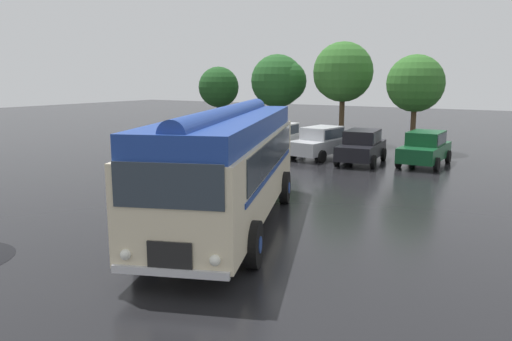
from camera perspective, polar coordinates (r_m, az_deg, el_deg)
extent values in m
plane|color=black|center=(14.91, -2.69, -6.05)|extent=(120.00, 120.00, 0.00)
cube|color=beige|center=(14.32, -3.16, -0.15)|extent=(6.04, 10.21, 2.10)
cube|color=#1E3D93|center=(14.13, -3.22, 5.15)|extent=(5.78, 9.95, 0.56)
cylinder|color=#1E3D93|center=(14.11, -3.23, 6.20)|extent=(4.09, 9.04, 0.60)
cube|color=#2D3842|center=(14.29, 2.04, 2.15)|extent=(3.01, 7.44, 0.84)
cube|color=#2D3842|center=(14.85, -7.69, 2.38)|extent=(3.01, 7.44, 0.84)
cube|color=#1E3D93|center=(14.28, 1.95, -0.05)|extent=(3.08, 7.62, 0.12)
cube|color=#1E3D93|center=(14.84, -7.74, 0.26)|extent=(3.08, 7.62, 0.12)
cube|color=#2D3842|center=(9.47, -10.09, -1.76)|extent=(2.06, 0.85, 0.88)
cube|color=black|center=(9.85, -9.84, -9.58)|extent=(0.86, 0.39, 0.56)
cube|color=silver|center=(9.95, -9.81, -11.40)|extent=(2.24, 0.98, 0.16)
sphere|color=white|center=(9.60, -4.71, -10.20)|extent=(0.22, 0.22, 0.22)
sphere|color=white|center=(10.18, -14.69, -9.28)|extent=(0.22, 0.22, 0.22)
cylinder|color=black|center=(11.40, -0.24, -8.45)|extent=(0.67, 1.13, 1.10)
cylinder|color=#1E3D93|center=(11.40, -0.24, -8.45)|extent=(0.44, 0.48, 0.39)
cylinder|color=black|center=(12.11, -12.55, -7.56)|extent=(0.67, 1.13, 1.10)
cylinder|color=#1E3D93|center=(12.11, -12.55, -7.56)|extent=(0.44, 0.48, 0.39)
cylinder|color=black|center=(17.12, 3.32, -1.96)|extent=(0.67, 1.13, 1.10)
cylinder|color=#1E3D93|center=(17.12, 3.32, -1.96)|extent=(0.44, 0.48, 0.39)
cylinder|color=black|center=(17.60, -5.12, -1.63)|extent=(0.67, 1.13, 1.10)
cylinder|color=#1E3D93|center=(17.60, -5.12, -1.63)|extent=(0.44, 0.48, 0.39)
cube|color=silver|center=(28.61, 2.56, 3.38)|extent=(1.84, 4.26, 0.70)
cube|color=silver|center=(28.66, 2.70, 4.74)|extent=(1.57, 2.23, 0.64)
cube|color=#2D3842|center=(28.33, 4.07, 4.66)|extent=(0.09, 1.93, 0.50)
cube|color=#2D3842|center=(29.02, 1.37, 4.82)|extent=(0.09, 1.93, 0.50)
cylinder|color=black|center=(27.11, 2.94, 2.23)|extent=(0.22, 0.65, 0.64)
cylinder|color=black|center=(27.94, -0.28, 2.49)|extent=(0.22, 0.65, 0.64)
cylinder|color=black|center=(29.43, 5.24, 2.86)|extent=(0.22, 0.65, 0.64)
cylinder|color=black|center=(30.20, 2.20, 3.10)|extent=(0.22, 0.65, 0.64)
cube|color=#B7BABF|center=(26.95, 7.38, 2.85)|extent=(2.18, 4.37, 0.70)
cube|color=#B7BABF|center=(27.00, 7.58, 4.29)|extent=(1.74, 2.34, 0.64)
cube|color=#2D3842|center=(26.62, 8.98, 4.17)|extent=(0.25, 1.92, 0.50)
cube|color=#2D3842|center=(27.39, 6.22, 4.42)|extent=(0.25, 1.92, 0.50)
cylinder|color=black|center=(25.45, 7.54, 1.60)|extent=(0.27, 0.66, 0.64)
cylinder|color=black|center=(26.38, 4.26, 1.98)|extent=(0.27, 0.66, 0.64)
cylinder|color=black|center=(27.69, 10.32, 2.24)|extent=(0.27, 0.66, 0.64)
cylinder|color=black|center=(28.55, 7.21, 2.58)|extent=(0.27, 0.66, 0.64)
cube|color=black|center=(25.66, 11.94, 2.32)|extent=(2.21, 4.38, 0.70)
cube|color=black|center=(25.72, 12.08, 3.84)|extent=(1.76, 2.35, 0.64)
cube|color=#2D3842|center=(25.57, 13.74, 3.73)|extent=(0.26, 1.92, 0.50)
cube|color=#2D3842|center=(25.90, 10.44, 3.95)|extent=(0.26, 1.92, 0.50)
cylinder|color=black|center=(24.28, 13.25, 0.97)|extent=(0.28, 0.66, 0.64)
cylinder|color=black|center=(24.68, 9.25, 1.27)|extent=(0.28, 0.66, 0.64)
cylinder|color=black|center=(26.80, 14.37, 1.81)|extent=(0.28, 0.66, 0.64)
cylinder|color=black|center=(27.17, 10.72, 2.07)|extent=(0.28, 0.66, 0.64)
cube|color=#144C28|center=(25.81, 18.70, 2.04)|extent=(1.71, 4.20, 0.70)
cube|color=#144C28|center=(25.87, 18.87, 3.54)|extent=(1.50, 2.19, 0.64)
cube|color=#2D3842|center=(25.72, 20.51, 3.40)|extent=(0.03, 1.93, 0.50)
cube|color=#2D3842|center=(26.05, 17.24, 3.68)|extent=(0.03, 1.93, 0.50)
cylinder|color=black|center=(24.42, 19.96, 0.66)|extent=(0.20, 0.64, 0.64)
cylinder|color=black|center=(24.83, 15.99, 1.05)|extent=(0.20, 0.64, 0.64)
cylinder|color=black|center=(26.95, 21.11, 1.47)|extent=(0.20, 0.64, 0.64)
cylinder|color=black|center=(27.32, 17.49, 1.81)|extent=(0.20, 0.64, 0.64)
cylinder|color=#4C3823|center=(37.58, -4.24, 5.94)|extent=(0.33, 0.33, 2.44)
sphere|color=#1E4C1E|center=(37.47, -4.29, 9.50)|extent=(2.98, 2.98, 2.98)
sphere|color=#1E4C1E|center=(37.35, -4.61, 9.85)|extent=(2.19, 2.19, 2.19)
cylinder|color=#4C3823|center=(35.22, 2.42, 5.81)|extent=(0.30, 0.30, 2.65)
sphere|color=#235623|center=(35.10, 2.46, 10.19)|extent=(3.65, 3.65, 3.65)
sphere|color=#235623|center=(34.89, 3.39, 10.16)|extent=(2.90, 2.90, 2.90)
cylinder|color=#4C3823|center=(32.78, 9.76, 5.78)|extent=(0.33, 0.33, 3.18)
sphere|color=#336B28|center=(32.67, 9.92, 11.04)|extent=(3.79, 3.79, 3.79)
sphere|color=#336B28|center=(33.10, 9.16, 10.65)|extent=(2.93, 2.93, 2.93)
cylinder|color=#4C3823|center=(30.35, 17.49, 4.61)|extent=(0.30, 0.30, 2.70)
sphere|color=#336B28|center=(30.21, 17.77, 9.47)|extent=(3.26, 3.26, 3.26)
sphere|color=#336B28|center=(30.23, 18.22, 9.78)|extent=(2.54, 2.54, 2.54)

